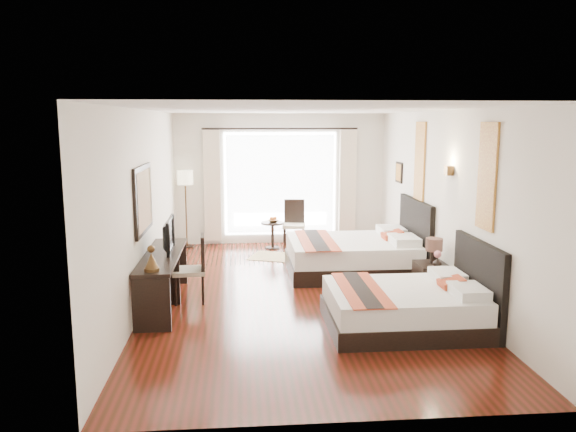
{
  "coord_description": "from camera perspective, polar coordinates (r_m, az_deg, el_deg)",
  "views": [
    {
      "loc": [
        -0.85,
        -8.29,
        2.63
      ],
      "look_at": [
        -0.11,
        0.45,
        1.15
      ],
      "focal_mm": 35.0,
      "sensor_mm": 36.0,
      "label": 1
    }
  ],
  "objects": [
    {
      "name": "floor",
      "position": [
        8.74,
        0.97,
        -7.97
      ],
      "size": [
        4.5,
        7.5,
        0.01
      ],
      "primitive_type": "cube",
      "color": "#341609",
      "rests_on": "ground"
    },
    {
      "name": "art_panel_far",
      "position": [
        9.96,
        13.24,
        5.42
      ],
      "size": [
        0.03,
        0.5,
        1.35
      ],
      "primitive_type": "cube",
      "color": "maroon",
      "rests_on": "wall_headboard"
    },
    {
      "name": "console_desk",
      "position": [
        8.34,
        -12.6,
        -6.31
      ],
      "size": [
        0.5,
        2.2,
        0.76
      ],
      "primitive_type": "cube",
      "color": "black",
      "rests_on": "floor"
    },
    {
      "name": "wall_headboard",
      "position": [
        8.93,
        15.48,
        1.32
      ],
      "size": [
        0.01,
        7.5,
        2.8
      ],
      "primitive_type": "cube",
      "color": "silver",
      "rests_on": "floor"
    },
    {
      "name": "wall_entry",
      "position": [
        4.78,
        5.57,
        -5.39
      ],
      "size": [
        4.5,
        0.01,
        2.8
      ],
      "primitive_type": "cube",
      "color": "silver",
      "rests_on": "floor"
    },
    {
      "name": "wall_window",
      "position": [
        12.12,
        -0.8,
        3.77
      ],
      "size": [
        4.5,
        0.01,
        2.8
      ],
      "primitive_type": "cube",
      "color": "silver",
      "rests_on": "floor"
    },
    {
      "name": "bronze_figurine",
      "position": [
        7.33,
        -13.7,
        -4.34
      ],
      "size": [
        0.24,
        0.24,
        0.29
      ],
      "primitive_type": null,
      "rotation": [
        0.0,
        0.0,
        -0.28
      ],
      "color": "#463119",
      "rests_on": "console_desk"
    },
    {
      "name": "floor_lamp",
      "position": [
        11.86,
        -10.4,
        3.35
      ],
      "size": [
        0.33,
        0.33,
        1.63
      ],
      "color": "black",
      "rests_on": "floor"
    },
    {
      "name": "drape_right",
      "position": [
        12.21,
        6.05,
        3.19
      ],
      "size": [
        0.35,
        0.14,
        2.35
      ],
      "primitive_type": "cube",
      "color": "beige",
      "rests_on": "floor"
    },
    {
      "name": "fruit_bowl",
      "position": [
        11.65,
        -1.51,
        -0.53
      ],
      "size": [
        0.28,
        0.28,
        0.05
      ],
      "primitive_type": "imported",
      "rotation": [
        0.0,
        0.0,
        0.41
      ],
      "color": "#402317",
      "rests_on": "side_table"
    },
    {
      "name": "wall_sconce",
      "position": [
        8.56,
        16.02,
        4.45
      ],
      "size": [
        0.1,
        0.14,
        0.14
      ],
      "primitive_type": "cube",
      "color": "#463119",
      "rests_on": "wall_headboard"
    },
    {
      "name": "nightstand",
      "position": [
        8.79,
        14.34,
        -6.36
      ],
      "size": [
        0.44,
        0.54,
        0.52
      ],
      "primitive_type": "cube",
      "color": "black",
      "rests_on": "floor"
    },
    {
      "name": "sheer_curtain",
      "position": [
        12.06,
        -0.78,
        3.26
      ],
      "size": [
        2.3,
        0.02,
        2.1
      ],
      "primitive_type": "cube",
      "color": "white",
      "rests_on": "wall_window"
    },
    {
      "name": "jute_rug",
      "position": [
        11.03,
        -0.78,
        -4.18
      ],
      "size": [
        1.35,
        1.13,
        0.01
      ],
      "primitive_type": "cube",
      "rotation": [
        0.0,
        0.0,
        -0.35
      ],
      "color": "tan",
      "rests_on": "floor"
    },
    {
      "name": "side_table",
      "position": [
        11.74,
        -1.58,
        -1.96
      ],
      "size": [
        0.48,
        0.48,
        0.56
      ],
      "primitive_type": "cylinder",
      "color": "black",
      "rests_on": "floor"
    },
    {
      "name": "bed_far",
      "position": [
        9.93,
        7.04,
        -3.87
      ],
      "size": [
        2.28,
        1.77,
        1.29
      ],
      "color": "black",
      "rests_on": "floor"
    },
    {
      "name": "ceiling",
      "position": [
        8.33,
        1.02,
        10.68
      ],
      "size": [
        4.5,
        7.5,
        0.02
      ],
      "primitive_type": "cube",
      "color": "white",
      "rests_on": "wall_headboard"
    },
    {
      "name": "television",
      "position": [
        8.38,
        -12.44,
        -1.87
      ],
      "size": [
        0.13,
        0.85,
        0.49
      ],
      "primitive_type": "imported",
      "rotation": [
        0.0,
        0.0,
        1.6
      ],
      "color": "black",
      "rests_on": "console_desk"
    },
    {
      "name": "wall_desk",
      "position": [
        8.49,
        -14.25,
        0.96
      ],
      "size": [
        0.01,
        7.5,
        2.8
      ],
      "primitive_type": "cube",
      "color": "silver",
      "rests_on": "floor"
    },
    {
      "name": "window_glass",
      "position": [
        12.12,
        -0.8,
        3.29
      ],
      "size": [
        2.4,
        0.02,
        2.2
      ],
      "primitive_type": "cube",
      "color": "white",
      "rests_on": "wall_window"
    },
    {
      "name": "bed_near",
      "position": [
        7.48,
        12.29,
        -8.86
      ],
      "size": [
        2.0,
        1.56,
        1.12
      ],
      "color": "black",
      "rests_on": "floor"
    },
    {
      "name": "desk_chair",
      "position": [
        8.44,
        -9.83,
        -6.56
      ],
      "size": [
        0.49,
        0.49,
        1.0
      ],
      "rotation": [
        0.0,
        0.0,
        3.2
      ],
      "color": "tan",
      "rests_on": "floor"
    },
    {
      "name": "table_lamp",
      "position": [
        8.72,
        14.62,
        -3.03
      ],
      "size": [
        0.25,
        0.25,
        0.4
      ],
      "color": "black",
      "rests_on": "nightstand"
    },
    {
      "name": "art_panel_near",
      "position": [
        7.47,
        19.57,
        3.8
      ],
      "size": [
        0.03,
        0.5,
        1.35
      ],
      "primitive_type": "cube",
      "color": "maroon",
      "rests_on": "wall_headboard"
    },
    {
      "name": "window_chair",
      "position": [
        11.87,
        0.61,
        -1.72
      ],
      "size": [
        0.52,
        0.52,
        1.0
      ],
      "rotation": [
        0.0,
        0.0,
        -1.71
      ],
      "color": "tan",
      "rests_on": "floor"
    },
    {
      "name": "vase",
      "position": [
        8.53,
        14.92,
        -4.74
      ],
      "size": [
        0.17,
        0.17,
        0.14
      ],
      "primitive_type": "imported",
      "rotation": [
        0.0,
        0.0,
        0.33
      ],
      "color": "black",
      "rests_on": "nightstand"
    },
    {
      "name": "mirror_frame",
      "position": [
        8.14,
        -14.5,
        1.65
      ],
      "size": [
        0.04,
        1.25,
        0.95
      ],
      "primitive_type": "cube",
      "color": "black",
      "rests_on": "wall_desk"
    },
    {
      "name": "mirror_glass",
      "position": [
        8.14,
        -14.33,
        1.65
      ],
      "size": [
        0.01,
        1.12,
        0.82
      ],
      "primitive_type": "cube",
      "color": "white",
      "rests_on": "mirror_frame"
    },
    {
      "name": "drape_left",
      "position": [
        12.01,
        -7.69,
        3.05
      ],
      "size": [
        0.35,
        0.14,
        2.35
      ],
      "primitive_type": "cube",
      "color": "beige",
      "rests_on": "floor"
    }
  ]
}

